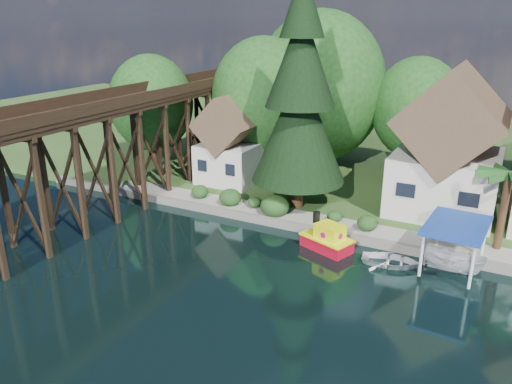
% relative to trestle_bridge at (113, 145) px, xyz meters
% --- Properties ---
extents(ground, '(140.00, 140.00, 0.00)m').
position_rel_trestle_bridge_xyz_m(ground, '(16.00, -5.17, -5.35)').
color(ground, black).
rests_on(ground, ground).
extents(bank, '(140.00, 52.00, 0.50)m').
position_rel_trestle_bridge_xyz_m(bank, '(16.00, 28.83, -5.10)').
color(bank, '#2F4E1F').
rests_on(bank, ground).
extents(seawall, '(60.00, 0.40, 0.62)m').
position_rel_trestle_bridge_xyz_m(seawall, '(20.00, 2.83, -5.04)').
color(seawall, slate).
rests_on(seawall, ground).
extents(promenade, '(50.00, 2.60, 0.06)m').
position_rel_trestle_bridge_xyz_m(promenade, '(22.00, 4.13, -4.82)').
color(promenade, gray).
rests_on(promenade, bank).
extents(trestle_bridge, '(4.12, 44.18, 9.30)m').
position_rel_trestle_bridge_xyz_m(trestle_bridge, '(0.00, 0.00, 0.00)').
color(trestle_bridge, black).
rests_on(trestle_bridge, ground).
extents(house_left, '(7.64, 8.64, 11.02)m').
position_rel_trestle_bridge_xyz_m(house_left, '(23.00, 10.83, -0.21)').
color(house_left, silver).
rests_on(house_left, bank).
extents(shed, '(5.09, 5.40, 7.85)m').
position_rel_trestle_bridge_xyz_m(shed, '(5.00, 9.33, -1.52)').
color(shed, silver).
rests_on(shed, bank).
extents(bg_trees, '(49.90, 13.30, 10.57)m').
position_rel_trestle_bridge_xyz_m(bg_trees, '(17.00, 16.08, 1.94)').
color(bg_trees, '#382314').
rests_on(bg_trees, bank).
extents(shrubs, '(15.76, 2.47, 1.70)m').
position_rel_trestle_bridge_xyz_m(shrubs, '(11.40, 4.09, -4.12)').
color(shrubs, '#1C3D15').
rests_on(shrubs, bank).
extents(conifer, '(7.16, 7.16, 17.62)m').
position_rel_trestle_bridge_xyz_m(conifer, '(12.77, 6.31, 3.63)').
color(conifer, '#382314').
rests_on(conifer, bank).
extents(palm_tree, '(4.06, 4.06, 5.56)m').
position_rel_trestle_bridge_xyz_m(palm_tree, '(27.26, 5.15, 0.00)').
color(palm_tree, '#382314').
rests_on(palm_tree, bank).
extents(tugboat, '(3.81, 2.91, 2.45)m').
position_rel_trestle_bridge_xyz_m(tugboat, '(17.22, 0.99, -4.62)').
color(tugboat, '#B60C21').
rests_on(tugboat, ground).
extents(boat_white_a, '(4.03, 3.17, 0.76)m').
position_rel_trestle_bridge_xyz_m(boat_white_a, '(21.55, 0.80, -4.97)').
color(boat_white_a, white).
rests_on(boat_white_a, ground).
extents(boat_canopy, '(4.04, 5.11, 3.14)m').
position_rel_trestle_bridge_xyz_m(boat_canopy, '(24.95, 1.61, -4.00)').
color(boat_canopy, silver).
rests_on(boat_canopy, ground).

